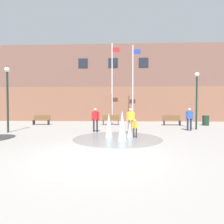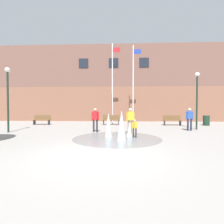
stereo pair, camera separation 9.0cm
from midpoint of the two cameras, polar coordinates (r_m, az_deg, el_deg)
name	(u,v)px [view 2 (the right image)]	position (r m, az deg, el deg)	size (l,w,h in m)	color
ground_plane	(97,155)	(6.22, -4.35, -13.83)	(100.00, 100.00, 0.00)	gray
library_building	(114,86)	(23.50, 0.91, 8.54)	(36.00, 6.05, 8.99)	brown
splash_fountain	(117,129)	(9.24, 2.05, -5.48)	(4.68, 4.68, 1.49)	gray
park_bench_far_left	(42,120)	(17.70, -21.77, -2.32)	(1.60, 0.44, 0.91)	#28282D
park_bench_left_of_flagpoles	(111,120)	(16.41, -0.15, -2.51)	(1.60, 0.44, 0.91)	#28282D
park_bench_under_right_flagpole	(172,120)	(16.82, 19.17, -2.49)	(1.60, 0.44, 0.91)	#28282D
adult_in_red	(95,118)	(11.58, -5.26, -1.98)	(0.50, 0.31, 1.59)	#28282D
teen_by_trashcan	(190,117)	(13.46, 24.18, -1.61)	(0.50, 0.23, 1.59)	#1E233D
adult_watching	(130,119)	(10.87, 6.27, -2.21)	(0.50, 0.25, 1.59)	#89755B
child_in_fountain	(135,127)	(9.56, 7.69, -4.87)	(0.31, 0.24, 0.99)	#28282D
flagpole_left	(113,81)	(17.30, 0.38, 9.96)	(0.80, 0.10, 7.85)	silver
flagpole_right	(133,82)	(17.32, 7.17, 9.59)	(0.80, 0.10, 7.65)	silver
lamp_post_left_lane	(8,91)	(13.30, -30.73, 6.05)	(0.32, 0.32, 4.24)	#192D23
lamp_post_right_lane	(197,93)	(14.32, 26.17, 5.72)	(0.32, 0.32, 4.22)	#192D23
trash_can	(206,121)	(17.88, 28.54, -2.46)	(0.56, 0.56, 0.90)	#193323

